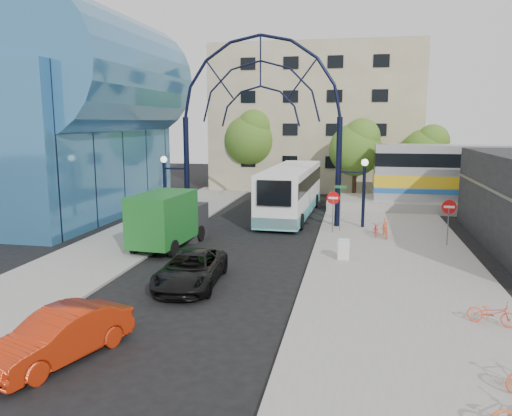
% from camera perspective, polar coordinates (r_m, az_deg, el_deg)
% --- Properties ---
extents(ground, '(120.00, 120.00, 0.00)m').
position_cam_1_polar(ground, '(19.80, -7.19, -9.99)').
color(ground, black).
rests_on(ground, ground).
extents(sidewalk_east, '(8.00, 56.00, 0.12)m').
position_cam_1_polar(sidewalk_east, '(22.73, 15.93, -7.51)').
color(sidewalk_east, gray).
rests_on(sidewalk_east, ground).
extents(plaza_west, '(5.00, 50.00, 0.12)m').
position_cam_1_polar(plaza_west, '(27.55, -16.17, -4.49)').
color(plaza_west, gray).
rests_on(plaza_west, ground).
extents(gateway_arch, '(13.64, 0.44, 12.10)m').
position_cam_1_polar(gateway_arch, '(32.27, 0.51, 13.14)').
color(gateway_arch, black).
rests_on(gateway_arch, ground).
extents(stop_sign, '(0.80, 0.07, 2.50)m').
position_cam_1_polar(stop_sign, '(30.04, 8.81, 0.71)').
color(stop_sign, slate).
rests_on(stop_sign, sidewalk_east).
extents(do_not_enter_sign, '(0.76, 0.07, 2.48)m').
position_cam_1_polar(do_not_enter_sign, '(28.49, 21.18, -0.37)').
color(do_not_enter_sign, slate).
rests_on(do_not_enter_sign, sidewalk_east).
extents(street_name_sign, '(0.70, 0.70, 2.80)m').
position_cam_1_polar(street_name_sign, '(30.60, 9.61, 1.12)').
color(street_name_sign, slate).
rests_on(street_name_sign, sidewalk_east).
extents(sandwich_board, '(0.55, 0.61, 0.99)m').
position_cam_1_polar(sandwich_board, '(24.37, 9.99, -4.45)').
color(sandwich_board, white).
rests_on(sandwich_board, sidewalk_east).
extents(transit_hall, '(16.50, 18.00, 14.50)m').
position_cam_1_polar(transit_hall, '(38.98, -22.19, 9.12)').
color(transit_hall, teal).
rests_on(transit_hall, ground).
extents(apartment_block, '(20.00, 12.10, 14.00)m').
position_cam_1_polar(apartment_block, '(52.78, 6.98, 10.08)').
color(apartment_block, tan).
rests_on(apartment_block, ground).
extents(tree_north_a, '(4.48, 4.48, 7.00)m').
position_cam_1_polar(tree_north_a, '(43.63, 11.46, 6.89)').
color(tree_north_a, '#382314').
rests_on(tree_north_a, ground).
extents(tree_north_b, '(5.12, 5.12, 8.00)m').
position_cam_1_polar(tree_north_b, '(48.61, -0.51, 8.14)').
color(tree_north_b, '#382314').
rests_on(tree_north_b, ground).
extents(tree_north_c, '(4.16, 4.16, 6.50)m').
position_cam_1_polar(tree_north_c, '(46.05, 18.97, 6.28)').
color(tree_north_c, '#382314').
rests_on(tree_north_c, ground).
extents(city_bus, '(3.36, 12.89, 3.51)m').
position_cam_1_polar(city_bus, '(35.85, 4.04, 2.02)').
color(city_bus, white).
rests_on(city_bus, ground).
extents(green_truck, '(2.68, 6.17, 3.04)m').
position_cam_1_polar(green_truck, '(27.18, -9.85, -1.29)').
color(green_truck, black).
rests_on(green_truck, ground).
extents(black_suv, '(2.63, 5.14, 1.39)m').
position_cam_1_polar(black_suv, '(20.87, -7.46, -6.94)').
color(black_suv, black).
rests_on(black_suv, ground).
extents(red_sedan, '(2.88, 4.63, 1.44)m').
position_cam_1_polar(red_sedan, '(15.56, -21.52, -13.43)').
color(red_sedan, '#B6270B').
rests_on(red_sedan, ground).
extents(bike_near_a, '(0.56, 1.58, 0.83)m').
position_cam_1_polar(bike_near_a, '(29.97, 13.56, -2.30)').
color(bike_near_a, '#F43A30').
rests_on(bike_near_a, sidewalk_east).
extents(bike_near_b, '(0.65, 1.81, 1.06)m').
position_cam_1_polar(bike_near_b, '(29.71, 14.54, -2.22)').
color(bike_near_b, '#FD6432').
rests_on(bike_near_b, sidewalk_east).
extents(bike_far_a, '(1.63, 1.00, 0.81)m').
position_cam_1_polar(bike_far_a, '(18.35, 25.38, -10.77)').
color(bike_far_a, '#F64F31').
rests_on(bike_far_a, sidewalk_east).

